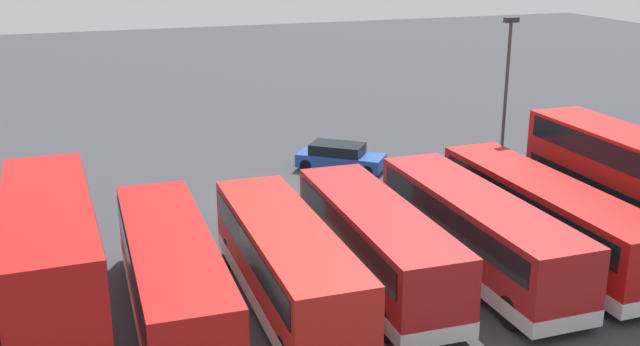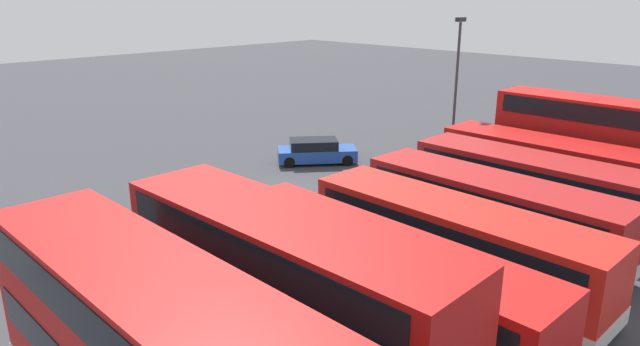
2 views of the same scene
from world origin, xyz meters
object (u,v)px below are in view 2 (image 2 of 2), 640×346
bus_single_deck_fifth (453,243)px  bus_single_deck_fourth (491,212)px  car_small_green (316,151)px  bus_single_deck_third (540,189)px  bus_double_decker_near_end (596,140)px  lamp_post_tall (457,78)px  bus_single_deck_sixth (375,277)px  bus_single_deck_second (564,170)px  bus_double_decker_seventh (284,295)px  box_truck_blue (613,134)px

bus_single_deck_fifth → bus_single_deck_fourth: bearing=-170.8°
bus_single_deck_fourth → car_small_green: (-3.68, -13.34, -0.92)m
bus_single_deck_third → bus_single_deck_fifth: (7.43, 0.43, -0.00)m
bus_double_decker_near_end → bus_single_deck_fourth: 10.95m
lamp_post_tall → bus_single_deck_fourth: bearing=38.9°
bus_single_deck_fifth → bus_single_deck_sixth: 3.75m
bus_single_deck_second → bus_single_deck_third: 3.36m
bus_single_deck_fourth → bus_single_deck_second: bearing=-177.9°
bus_single_deck_sixth → bus_single_deck_third: bearing=-179.3°
bus_double_decker_seventh → lamp_post_tall: bearing=-157.8°
bus_double_decker_near_end → car_small_green: bus_double_decker_near_end is taller
car_small_green → lamp_post_tall: lamp_post_tall is taller
bus_single_deck_fourth → bus_double_decker_seventh: 10.79m
box_truck_blue → bus_double_decker_near_end: bearing=9.5°
bus_double_decker_near_end → lamp_post_tall: bearing=-85.9°
bus_single_deck_fourth → bus_single_deck_sixth: same height
bus_single_deck_third → car_small_green: (0.27, -13.47, -0.92)m
bus_single_deck_sixth → lamp_post_tall: bearing=-153.9°
bus_single_deck_fifth → bus_double_decker_seventh: 7.33m
bus_single_deck_second → bus_single_deck_fourth: bearing=2.1°
bus_single_deck_sixth → bus_single_deck_fourth: bearing=-177.8°
bus_single_deck_fourth → box_truck_blue: 16.32m
bus_single_deck_second → car_small_green: bearing=-74.6°
bus_single_deck_second → bus_double_decker_seventh: (18.04, 0.53, 0.82)m
bus_single_deck_second → bus_single_deck_sixth: 14.51m
bus_single_deck_sixth → lamp_post_tall: (-17.56, -8.60, 3.21)m
bus_single_deck_sixth → bus_double_decker_seventh: (3.54, -0.01, 0.82)m
bus_double_decker_near_end → bus_single_deck_second: size_ratio=0.85×
bus_single_deck_third → bus_single_deck_sixth: size_ratio=1.00×
bus_double_decker_seventh → car_small_green: bearing=-136.7°
lamp_post_tall → bus_double_decker_near_end: bearing=94.1°
bus_single_deck_fourth → lamp_post_tall: size_ratio=1.24×
bus_double_decker_near_end → car_small_green: bearing=-61.0°
bus_single_deck_fourth → bus_single_deck_fifth: 3.53m
bus_double_decker_near_end → box_truck_blue: size_ratio=1.28×
bus_single_deck_sixth → car_small_green: bearing=-128.7°
bus_single_deck_sixth → box_truck_blue: box_truck_blue is taller
lamp_post_tall → car_small_green: bearing=-36.9°
bus_single_deck_fourth → box_truck_blue: bearing=-175.9°
car_small_green → bus_double_decker_seventh: bearing=43.3°
bus_single_deck_third → bus_double_decker_seventh: (14.70, 0.13, 0.82)m
car_small_green → lamp_post_tall: 9.31m
car_small_green → lamp_post_tall: size_ratio=0.57×
box_truck_blue → bus_single_deck_fifth: bearing=5.0°
box_truck_blue → lamp_post_tall: bearing=-50.3°
bus_single_deck_second → bus_single_deck_fifth: same height
bus_single_deck_fifth → bus_double_decker_seventh: bearing=-2.4°
bus_single_deck_second → bus_single_deck_fourth: same height
bus_double_decker_near_end → bus_single_deck_sixth: (18.14, 0.55, -0.82)m
bus_single_deck_fourth → bus_single_deck_fifth: (3.48, 0.57, 0.00)m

